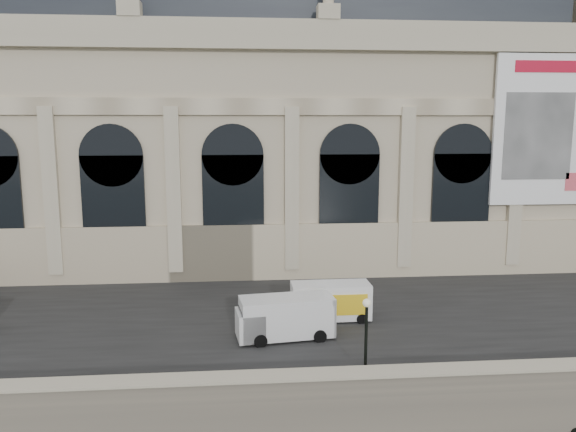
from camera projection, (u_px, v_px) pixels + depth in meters
quay at (272, 273)px, 62.79m from camera, size 160.00×70.00×6.00m
street at (288, 309)px, 41.65m from camera, size 160.00×24.00×0.06m
parapet at (311, 384)px, 28.39m from camera, size 160.00×1.40×1.21m
museum at (213, 122)px, 55.45m from camera, size 69.00×18.70×29.10m
van_c at (281, 318)px, 35.73m from camera, size 6.39×3.13×2.74m
box_truck at (325, 302)px, 39.14m from camera, size 6.58×2.40×2.64m
lamp_right at (366, 339)px, 30.13m from camera, size 0.45×0.45×4.46m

